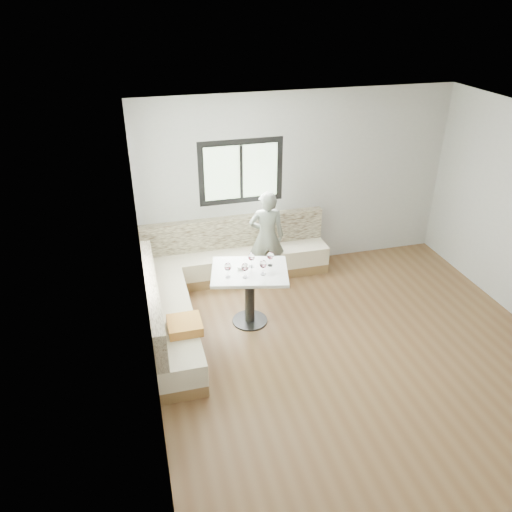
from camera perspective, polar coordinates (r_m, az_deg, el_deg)
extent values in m
cube|color=brown|center=(6.60, 11.41, -10.70)|extent=(5.00, 5.00, 0.01)
cube|color=white|center=(5.32, 14.33, 13.42)|extent=(5.00, 5.00, 0.01)
cube|color=#B7B7B2|center=(7.92, 4.71, 8.41)|extent=(5.00, 0.01, 2.80)
cube|color=#B7B7B2|center=(5.26, -12.50, -3.26)|extent=(0.01, 5.00, 2.80)
cube|color=black|center=(7.59, -1.71, 9.59)|extent=(1.30, 0.02, 1.00)
cube|color=black|center=(5.94, -13.22, 3.25)|extent=(0.02, 1.30, 1.00)
cube|color=brown|center=(7.98, -2.16, -1.85)|extent=(2.90, 0.55, 0.16)
cube|color=beige|center=(7.87, -2.19, -0.43)|extent=(2.90, 0.55, 0.29)
cube|color=beige|center=(7.87, -2.58, 2.79)|extent=(2.90, 0.14, 0.50)
cube|color=brown|center=(6.69, -9.41, -9.00)|extent=(0.55, 2.25, 0.16)
cube|color=beige|center=(6.56, -9.57, -7.44)|extent=(0.55, 2.25, 0.29)
cube|color=beige|center=(6.33, -11.70, -4.76)|extent=(0.14, 2.25, 0.50)
cube|color=#CB6C3E|center=(6.12, -8.15, -7.85)|extent=(0.40, 0.40, 0.12)
cylinder|color=black|center=(6.99, -0.70, -7.36)|extent=(0.49, 0.49, 0.02)
cylinder|color=black|center=(6.78, -0.72, -4.79)|extent=(0.13, 0.13, 0.77)
cube|color=white|center=(6.57, -0.74, -1.81)|extent=(1.15, 0.98, 0.04)
imported|color=slate|center=(7.61, 1.24, 2.22)|extent=(0.60, 0.45, 1.47)
cylinder|color=white|center=(6.59, -1.76, -1.30)|extent=(0.09, 0.09, 0.03)
sphere|color=black|center=(6.59, -1.67, -1.18)|extent=(0.02, 0.02, 0.02)
sphere|color=black|center=(6.59, -1.87, -1.21)|extent=(0.02, 0.02, 0.02)
sphere|color=black|center=(6.57, -1.72, -1.28)|extent=(0.02, 0.02, 0.02)
cylinder|color=white|center=(6.41, -3.22, -2.38)|extent=(0.07, 0.07, 0.01)
cylinder|color=white|center=(6.39, -3.23, -2.02)|extent=(0.01, 0.01, 0.09)
ellipsoid|color=white|center=(6.34, -3.26, -1.24)|extent=(0.09, 0.09, 0.11)
cylinder|color=#3F030C|center=(6.35, -3.25, -1.46)|extent=(0.06, 0.06, 0.02)
cylinder|color=white|center=(6.40, -1.26, -2.42)|extent=(0.07, 0.07, 0.01)
cylinder|color=white|center=(6.38, -1.27, -2.05)|extent=(0.01, 0.01, 0.09)
ellipsoid|color=white|center=(6.33, -1.27, -1.28)|extent=(0.09, 0.09, 0.11)
cylinder|color=#3F030C|center=(6.34, -1.27, -1.49)|extent=(0.06, 0.06, 0.02)
cylinder|color=white|center=(6.47, 0.81, -2.06)|extent=(0.07, 0.07, 0.01)
cylinder|color=white|center=(6.44, 0.81, -1.70)|extent=(0.01, 0.01, 0.09)
ellipsoid|color=white|center=(6.39, 0.82, -0.93)|extent=(0.09, 0.09, 0.11)
cylinder|color=#3F030C|center=(6.41, 0.82, -1.14)|extent=(0.06, 0.06, 0.02)
cylinder|color=white|center=(6.64, -0.53, -1.19)|extent=(0.07, 0.07, 0.01)
cylinder|color=white|center=(6.61, -0.53, -0.83)|extent=(0.01, 0.01, 0.09)
ellipsoid|color=white|center=(6.57, -0.53, -0.08)|extent=(0.09, 0.09, 0.11)
cylinder|color=#3F030C|center=(6.58, -0.53, -0.28)|extent=(0.06, 0.06, 0.02)
cylinder|color=white|center=(6.66, 1.63, -1.07)|extent=(0.07, 0.07, 0.01)
cylinder|color=white|center=(6.64, 1.64, -0.71)|extent=(0.01, 0.01, 0.09)
ellipsoid|color=white|center=(6.59, 1.65, 0.04)|extent=(0.09, 0.09, 0.11)
cylinder|color=#3F030C|center=(6.61, 1.64, -0.17)|extent=(0.06, 0.06, 0.02)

